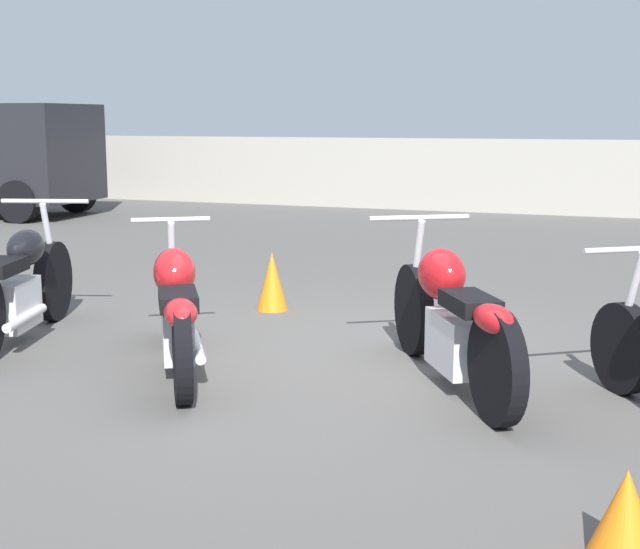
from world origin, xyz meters
The scene contains 7 objects.
ground_plane centered at (0.00, 0.00, 0.00)m, with size 60.00×60.00×0.00m, color #514F4C.
fence_back centered at (0.00, 10.49, 0.66)m, with size 40.00×0.04×1.33m.
motorcycle_slot_1 centered at (-2.39, -0.27, 0.43)m, with size 0.91×2.05×1.04m.
motorcycle_slot_2 centered at (-0.87, -0.51, 0.42)m, with size 1.21×1.84×0.97m.
motorcycle_slot_3 centered at (0.94, -0.20, 0.44)m, with size 1.30×1.92×1.02m.
traffic_cone_near centered at (-1.07, 1.50, 0.26)m, with size 0.28×0.28×0.52m.
traffic_cone_far centered at (2.06, -2.19, 0.18)m, with size 0.29×0.29×0.36m.
Camera 1 is at (2.10, -5.64, 1.69)m, focal length 50.00 mm.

